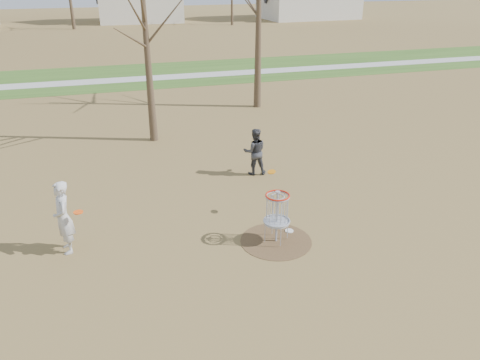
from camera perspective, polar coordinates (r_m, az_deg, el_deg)
The scene contains 9 objects.
ground at distance 11.89m, azimuth 4.40°, elevation -7.43°, with size 160.00×160.00×0.00m, color brown.
green_band at distance 31.25m, azimuth -9.55°, elevation 12.59°, with size 160.00×8.00×0.01m, color #2D5119.
footpath at distance 30.28m, azimuth -9.29°, elevation 12.25°, with size 160.00×1.50×0.01m, color #9E9E99.
dirt_circle at distance 11.89m, azimuth 4.40°, elevation -7.41°, with size 1.80×1.80×0.01m, color #47331E.
player_standing at distance 11.79m, azimuth -20.74°, elevation -4.32°, with size 0.66×0.44×1.82m, color #BBBBBB.
player_throwing at distance 15.32m, azimuth 1.81°, elevation 3.49°, with size 0.76×0.59×1.57m, color #343539.
disc_grounded at distance 12.32m, azimuth 6.02°, elevation -6.18°, with size 0.22×0.22×0.02m, color silver.
discs_in_play at distance 11.77m, azimuth -6.48°, elevation -1.15°, with size 5.19×0.89×0.17m.
disc_golf_basket at distance 11.44m, azimuth 4.55°, elevation -3.54°, with size 0.64×0.64×1.35m.
Camera 1 is at (-3.73, -9.39, 6.28)m, focal length 35.00 mm.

